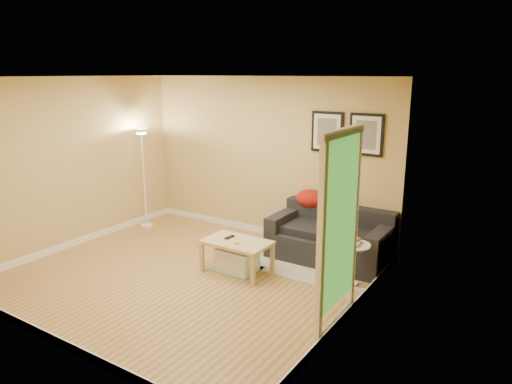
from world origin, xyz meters
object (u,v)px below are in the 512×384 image
Objects in this scene: sofa at (330,235)px; floor_lamp at (144,181)px; storage_bin at (237,260)px; coffee_table at (237,256)px; book_stack at (353,241)px; side_table at (353,266)px.

floor_lamp reaches higher than sofa.
floor_lamp reaches higher than storage_bin.
sofa is 1.89× the size of coffee_table.
floor_lamp is (-3.38, -0.32, 0.45)m from sofa.
book_stack is at bearing 12.10° from storage_bin.
side_table is 4.07m from floor_lamp.
coffee_table is 0.07m from storage_bin.
storage_bin is 2.67m from floor_lamp.
storage_bin is at bearing 172.65° from book_stack.
floor_lamp is at bearing 154.78° from book_stack.
sofa is at bearing 47.09° from coffee_table.
floor_lamp is at bearing 174.52° from side_table.
storage_bin is 0.30× the size of floor_lamp.
sofa reaches higher than book_stack.
coffee_table is 1.70× the size of storage_bin.
floor_lamp is at bearing -174.57° from sofa.
side_table is at bearing 31.70° from book_stack.
storage_bin is (-0.90, -1.05, -0.21)m from sofa.
book_stack is (-0.02, -0.02, 0.33)m from side_table.
coffee_table is at bearing -16.97° from floor_lamp.
book_stack is (1.50, 0.36, 0.41)m from coffee_table.
sofa is at bearing 111.25° from book_stack.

